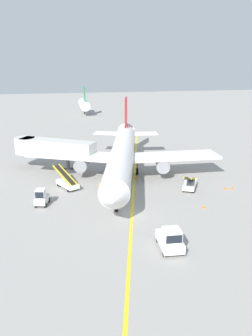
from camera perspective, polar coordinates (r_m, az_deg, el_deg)
ground_plane at (r=39.05m, az=0.40°, el=-7.69°), size 300.00×300.00×0.00m
taxi_line_yellow at (r=43.84m, az=1.15°, el=-4.80°), size 19.38×77.76×0.01m
airliner at (r=50.18m, az=-0.65°, el=2.18°), size 27.92×34.94×10.10m
jet_bridge at (r=54.77m, az=-12.39°, el=3.20°), size 12.28×8.77×4.85m
pushback_tug at (r=32.37m, az=7.23°, el=-11.45°), size 2.11×3.71×2.20m
baggage_tug_near_wing at (r=42.46m, az=-13.57°, el=-4.72°), size 1.82×2.64×2.10m
belt_loader_forward_hold at (r=47.10m, az=10.35°, el=-2.49°), size 3.46×5.00×2.59m
belt_loader_aft_hold at (r=47.42m, az=-9.57°, el=-2.31°), size 3.37×5.03×2.59m
ground_crew_marshaller at (r=43.90m, az=-4.23°, el=-3.55°), size 0.36×0.24×1.70m
safety_cone_nose_left at (r=48.20m, az=15.84°, el=-3.13°), size 0.36×0.36×0.44m
safety_cone_nose_right at (r=50.56m, az=1.63°, el=-1.50°), size 0.36×0.36×0.44m
safety_cone_wingtip_left at (r=48.48m, az=16.84°, el=-3.10°), size 0.36×0.36×0.44m
safety_cone_wingtip_right at (r=41.72m, az=12.52°, el=-6.10°), size 0.36×0.36×0.44m
distant_aircraft_mid_left at (r=110.96m, az=-6.85°, el=10.28°), size 3.00×10.10×8.80m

